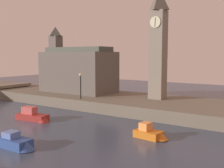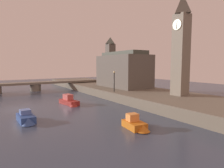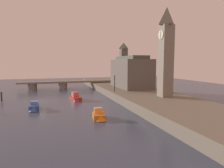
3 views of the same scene
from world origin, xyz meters
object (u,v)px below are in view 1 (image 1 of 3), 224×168
parliament_hall (77,70)px  boat_patrol_orange (151,133)px  boat_tour_blue (17,142)px  clock_tower (158,43)px  boat_dinghy_red (34,116)px  streetlamp (81,83)px

parliament_hall → boat_patrol_orange: size_ratio=3.69×
boat_patrol_orange → boat_tour_blue: bearing=-133.1°
parliament_hall → boat_patrol_orange: (20.08, -12.72, -4.78)m
clock_tower → boat_dinghy_red: clock_tower is taller
boat_dinghy_red → parliament_hall: bearing=111.5°
streetlamp → clock_tower: bearing=36.2°
parliament_hall → boat_patrol_orange: bearing=-32.4°
clock_tower → boat_tour_blue: (-2.69, -21.88, -8.95)m
boat_patrol_orange → parliament_hall: bearing=147.6°
boat_tour_blue → boat_dinghy_red: size_ratio=0.79×
parliament_hall → boat_dinghy_red: parliament_hall is taller
streetlamp → boat_tour_blue: (6.14, -15.41, -3.32)m
streetlamp → boat_dinghy_red: bearing=-92.0°
clock_tower → boat_patrol_orange: (5.41, -13.22, -8.97)m
streetlamp → boat_tour_blue: bearing=-68.3°
parliament_hall → boat_tour_blue: 24.97m
streetlamp → parliament_hall: bearing=134.4°
boat_dinghy_red → clock_tower: bearing=58.0°
parliament_hall → boat_patrol_orange: 24.25m
clock_tower → streetlamp: size_ratio=4.20×
boat_patrol_orange → boat_dinghy_red: 14.59m
boat_patrol_orange → boat_dinghy_red: size_ratio=0.69×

